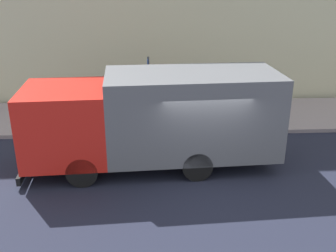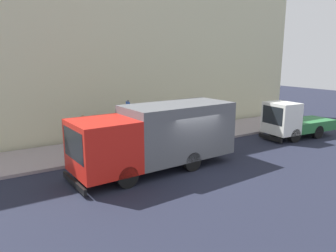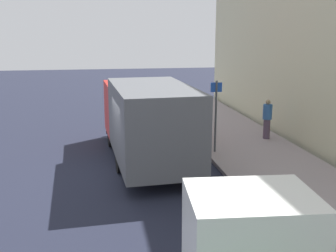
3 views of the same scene
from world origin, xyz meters
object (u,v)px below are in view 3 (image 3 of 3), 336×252
large_utility_truck (147,118)px  pedestrian_walking (267,118)px  street_sign_post (216,111)px  traffic_cone_orange (207,129)px

large_utility_truck → pedestrian_walking: (5.48, 1.73, -0.58)m
large_utility_truck → street_sign_post: large_utility_truck is taller
pedestrian_walking → street_sign_post: (-2.79, -1.55, 0.73)m
large_utility_truck → traffic_cone_orange: (3.04, 2.64, -1.18)m
traffic_cone_orange → street_sign_post: 2.82m
pedestrian_walking → traffic_cone_orange: size_ratio=2.90×
pedestrian_walking → street_sign_post: bearing=-160.2°
large_utility_truck → pedestrian_walking: bearing=14.4°
large_utility_truck → traffic_cone_orange: size_ratio=13.22×
pedestrian_walking → large_utility_truck: bearing=-171.7°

